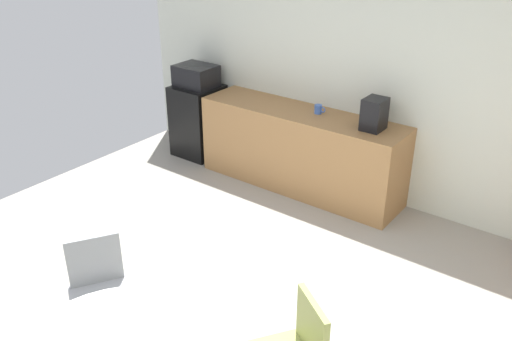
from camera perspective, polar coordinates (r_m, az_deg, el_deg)
The scene contains 7 objects.
wall_back at distance 5.76m, azimuth 11.74°, elevation 9.60°, with size 6.00×0.10×2.60m, color silver.
counter_block at distance 6.02m, azimuth 4.67°, elevation 2.16°, with size 2.35×0.60×0.90m, color #9E7042.
mini_fridge at distance 6.89m, azimuth -6.09°, elevation 5.27°, with size 0.54×0.54×0.90m, color black.
microwave at distance 6.70m, azimuth -6.33°, elevation 9.89°, with size 0.48×0.38×0.26m, color black.
chair_gray at distance 4.04m, azimuth -16.31°, elevation -11.08°, with size 0.58×0.58×0.83m.
mug_white at distance 5.80m, azimuth 6.60°, elevation 6.44°, with size 0.13×0.08×0.09m.
coffee_maker at distance 5.43m, azimuth 12.37°, elevation 5.83°, with size 0.20×0.24×0.32m, color black.
Camera 1 is at (2.34, -2.02, 2.90)m, focal length 37.94 mm.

